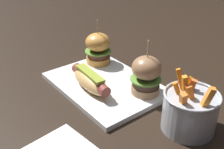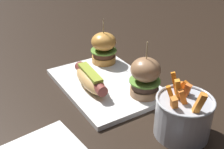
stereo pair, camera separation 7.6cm
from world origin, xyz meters
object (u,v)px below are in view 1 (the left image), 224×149
at_px(slider_left, 98,48).
at_px(fries_bucket, 190,110).
at_px(platter_main, 105,84).
at_px(hot_dog, 89,79).
at_px(slider_right, 146,75).

distance_m(slider_left, fries_bucket, 0.38).
bearing_deg(platter_main, fries_bucket, 8.40).
bearing_deg(slider_left, fries_bucket, -3.28).
xyz_separation_m(hot_dog, fries_bucket, (0.27, 0.09, 0.01)).
distance_m(platter_main, slider_left, 0.14).
xyz_separation_m(hot_dog, slider_right, (0.11, 0.10, 0.03)).
distance_m(platter_main, hot_dog, 0.06).
height_order(slider_right, fries_bucket, slider_right).
height_order(platter_main, slider_right, slider_right).
relative_size(hot_dog, slider_left, 1.14).
bearing_deg(fries_bucket, platter_main, -171.60).
xyz_separation_m(platter_main, slider_right, (0.11, 0.05, 0.06)).
bearing_deg(slider_right, hot_dog, -137.42).
bearing_deg(slider_left, hot_dog, -44.91).
bearing_deg(hot_dog, slider_left, 135.09).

